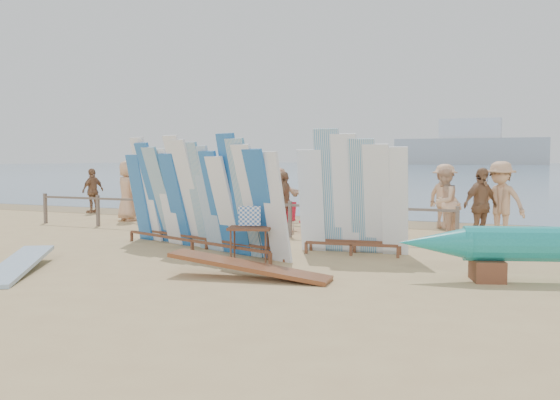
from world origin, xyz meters
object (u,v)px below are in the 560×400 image
at_px(beachgoer_0, 127,191).
at_px(beachgoer_9, 445,196).
at_px(vendor_table, 250,243).
at_px(beachgoer_10, 481,206).
at_px(beachgoer_4, 284,201).
at_px(flat_board_c, 249,278).
at_px(beachgoer_extra_0, 500,202).
at_px(stroller, 333,220).
at_px(flat_board_a, 18,272).
at_px(beach_chair_right, 311,223).
at_px(beachgoer_2, 143,194).
at_px(beachgoer_11, 153,187).
at_px(beachgoer_1, 167,191).
at_px(beach_chair_left, 285,222).
at_px(beachgoer_8, 444,202).
at_px(main_surfboard_rack, 199,199).
at_px(beachgoer_extra_1, 93,191).
at_px(beachgoer_5, 279,195).
at_px(side_surfboard_rack, 353,198).

bearing_deg(beachgoer_0, beachgoer_9, -141.00).
relative_size(vendor_table, beachgoer_10, 0.61).
bearing_deg(beachgoer_4, flat_board_c, 5.24).
bearing_deg(beachgoer_extra_0, stroller, -148.19).
relative_size(flat_board_c, flat_board_a, 1.00).
height_order(beach_chair_right, stroller, stroller).
relative_size(beachgoer_10, beachgoer_2, 1.03).
relative_size(vendor_table, beachgoer_11, 0.59).
distance_m(flat_board_c, beachgoer_2, 9.70).
height_order(vendor_table, beachgoer_extra_0, beachgoer_extra_0).
height_order(flat_board_a, beach_chair_right, beach_chair_right).
bearing_deg(beachgoer_9, beachgoer_1, 45.33).
bearing_deg(beachgoer_1, beach_chair_left, -51.14).
relative_size(vendor_table, beachgoer_8, 0.61).
relative_size(flat_board_c, beachgoer_4, 1.69).
distance_m(vendor_table, beachgoer_10, 5.75).
distance_m(beach_chair_right, beachgoer_2, 5.87).
distance_m(stroller, beachgoer_1, 6.43).
relative_size(main_surfboard_rack, flat_board_a, 1.78).
relative_size(stroller, beachgoer_extra_1, 0.64).
xyz_separation_m(vendor_table, stroller, (0.27, 4.16, 0.06)).
height_order(beachgoer_0, beachgoer_2, beachgoer_0).
bearing_deg(beachgoer_extra_0, beachgoer_0, -158.41).
distance_m(stroller, beachgoer_5, 3.21).
distance_m(beach_chair_right, beachgoer_11, 8.19).
relative_size(beachgoer_11, beachgoer_5, 1.07).
relative_size(beach_chair_right, beachgoer_8, 0.47).
height_order(beachgoer_2, beachgoer_11, beachgoer_11).
relative_size(beach_chair_left, beachgoer_1, 0.42).
bearing_deg(beach_chair_left, beachgoer_9, 29.43).
relative_size(flat_board_c, beachgoer_extra_1, 1.69).
height_order(stroller, beachgoer_1, beachgoer_1).
bearing_deg(beachgoer_11, side_surfboard_rack, -90.37).
bearing_deg(beachgoer_1, beachgoer_10, -46.18).
xyz_separation_m(beachgoer_1, beachgoer_11, (-2.05, 2.10, -0.01)).
xyz_separation_m(beach_chair_right, beachgoer_9, (3.12, 2.23, 0.66)).
height_order(side_surfboard_rack, beachgoer_5, side_surfboard_rack).
bearing_deg(beachgoer_4, beach_chair_left, 15.88).
height_order(side_surfboard_rack, beachgoer_8, side_surfboard_rack).
bearing_deg(beach_chair_right, beachgoer_11, 146.21).
relative_size(vendor_table, beach_chair_right, 1.30).
relative_size(beachgoer_9, beachgoer_2, 1.07).
xyz_separation_m(stroller, beachgoer_5, (-2.41, 2.08, 0.43)).
distance_m(side_surfboard_rack, beachgoer_9, 5.36).
bearing_deg(stroller, beachgoer_4, 132.89).
bearing_deg(main_surfboard_rack, stroller, 80.45).
bearing_deg(beachgoer_extra_0, beachgoer_10, -107.89).
relative_size(beachgoer_2, beachgoer_5, 1.00).
distance_m(main_surfboard_rack, beachgoer_4, 4.03).
distance_m(main_surfboard_rack, flat_board_c, 3.39).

